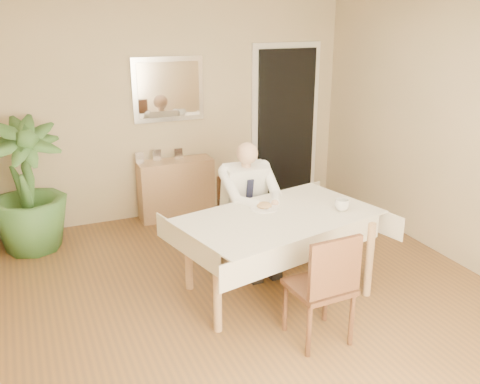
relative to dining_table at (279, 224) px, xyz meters
name	(u,v)px	position (x,y,z in m)	size (l,w,h in m)	color
room	(257,164)	(-0.29, -0.17, 0.63)	(5.00, 5.02, 2.60)	brown
doorway	(285,125)	(1.26, 2.29, 0.33)	(0.96, 0.07, 2.10)	white
mirror	(168,89)	(-0.31, 2.30, 0.88)	(0.86, 0.04, 0.76)	silver
dining_table	(279,224)	(0.00, 0.00, 0.00)	(1.94, 1.40, 0.75)	#A27E5A
chair_far	(240,212)	(0.00, 0.88, -0.20)	(0.42, 0.42, 0.84)	#462517
chair_near	(325,283)	(-0.03, -0.84, -0.15)	(0.46, 0.46, 0.92)	#462517
seated_man	(251,200)	(0.00, 0.59, 0.02)	(0.48, 0.72, 1.24)	white
plate	(264,208)	(-0.05, 0.20, 0.09)	(0.26, 0.26, 0.02)	white
food	(264,205)	(-0.05, 0.20, 0.11)	(0.14, 0.14, 0.06)	#997448
knife	(271,207)	(-0.01, 0.14, 0.11)	(0.01, 0.01, 0.13)	silver
fork	(263,209)	(-0.09, 0.14, 0.11)	(0.01, 0.01, 0.13)	silver
coffee_mug	(342,205)	(0.57, -0.11, 0.14)	(0.13, 0.13, 0.10)	white
sideboard	(176,189)	(-0.31, 2.15, -0.31)	(0.90, 0.31, 0.72)	#A27E5A
photo_frame_left	(140,158)	(-0.72, 2.18, 0.12)	(0.10, 0.02, 0.14)	silver
photo_frame_center	(157,155)	(-0.51, 2.21, 0.12)	(0.10, 0.02, 0.14)	silver
photo_frame_right	(178,154)	(-0.25, 2.17, 0.12)	(0.10, 0.02, 0.14)	silver
potted_palm	(26,187)	(-1.99, 1.86, 0.04)	(0.79, 0.79, 1.41)	#345D28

